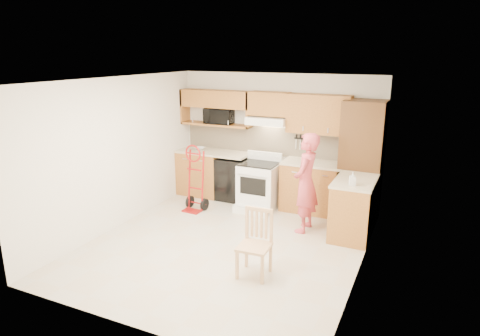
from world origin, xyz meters
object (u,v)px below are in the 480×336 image
Objects in this scene: range at (258,182)px; dining_chair at (254,244)px; person at (306,183)px; hand_truck at (194,181)px; microwave at (219,116)px.

dining_chair is (0.90, -2.32, -0.07)m from range.
person is at bearing 80.89° from dining_chair.
hand_truck is at bearing 135.38° from dining_chair.
microwave is 0.34× the size of person.
microwave is 3.59m from dining_chair.
microwave is 0.63× the size of dining_chair.
hand_truck is (-0.01, -1.04, -1.08)m from microwave.
dining_chair is at bearing -68.70° from range.
microwave is 1.50m from hand_truck.
dining_chair is at bearing -38.49° from hand_truck.
microwave is 2.51m from person.
range is 0.91× the size of hand_truck.
dining_chair is at bearing -60.84° from microwave.
range is 1.15× the size of dining_chair.
hand_truck is 1.26× the size of dining_chair.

